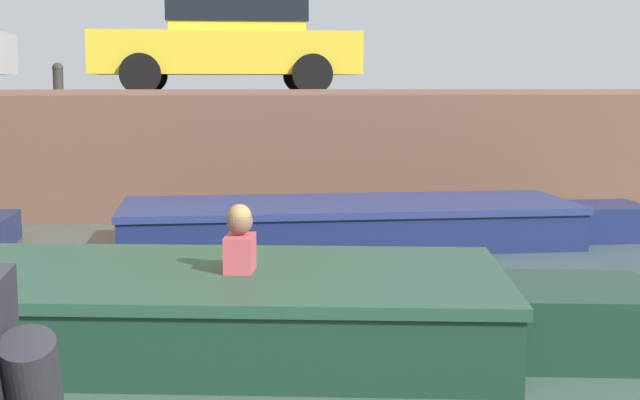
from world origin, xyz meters
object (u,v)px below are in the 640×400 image
(motorboat_passing, at_px, (168,309))
(mooring_bollard_mid, at_px, (58,78))
(boat_moored_central_navy, at_px, (370,223))
(car_left_inner_yellow, at_px, (230,39))

(motorboat_passing, height_order, mooring_bollard_mid, mooring_bollard_mid)
(boat_moored_central_navy, height_order, mooring_bollard_mid, mooring_bollard_mid)
(motorboat_passing, bearing_deg, boat_moored_central_navy, 62.54)
(boat_moored_central_navy, height_order, car_left_inner_yellow, car_left_inner_yellow)
(boat_moored_central_navy, relative_size, mooring_bollard_mid, 14.46)
(boat_moored_central_navy, height_order, motorboat_passing, motorboat_passing)
(boat_moored_central_navy, xyz_separation_m, motorboat_passing, (-2.12, -4.08, 0.04))
(motorboat_passing, xyz_separation_m, car_left_inner_yellow, (0.47, 7.75, 2.31))
(motorboat_passing, distance_m, mooring_bollard_mid, 6.71)
(motorboat_passing, bearing_deg, mooring_bollard_mid, 106.85)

